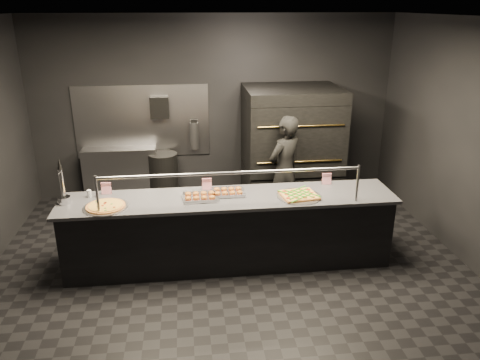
# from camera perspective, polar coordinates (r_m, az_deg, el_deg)

# --- Properties ---
(room) EXTENTS (6.04, 6.00, 3.00)m
(room) POSITION_cam_1_polar(r_m,az_deg,el_deg) (5.57, -1.70, 3.59)
(room) COLOR black
(room) RESTS_ON ground
(service_counter) EXTENTS (4.10, 0.78, 1.37)m
(service_counter) POSITION_cam_1_polar(r_m,az_deg,el_deg) (5.91, -1.32, -6.14)
(service_counter) COLOR black
(service_counter) RESTS_ON ground
(pizza_oven) EXTENTS (1.50, 1.23, 1.91)m
(pizza_oven) POSITION_cam_1_polar(r_m,az_deg,el_deg) (7.66, 6.23, 4.17)
(pizza_oven) COLOR black
(pizza_oven) RESTS_ON ground
(prep_shelf) EXTENTS (1.20, 0.35, 0.90)m
(prep_shelf) POSITION_cam_1_polar(r_m,az_deg,el_deg) (8.11, -14.28, 0.73)
(prep_shelf) COLOR #99999E
(prep_shelf) RESTS_ON ground
(towel_dispenser) EXTENTS (0.30, 0.20, 0.35)m
(towel_dispenser) POSITION_cam_1_polar(r_m,az_deg,el_deg) (7.81, -9.79, 8.73)
(towel_dispenser) COLOR black
(towel_dispenser) RESTS_ON room
(fire_extinguisher) EXTENTS (0.14, 0.14, 0.51)m
(fire_extinguisher) POSITION_cam_1_polar(r_m,az_deg,el_deg) (7.93, -5.59, 5.46)
(fire_extinguisher) COLOR #B2B2B7
(fire_extinguisher) RESTS_ON room
(beer_tap) EXTENTS (0.15, 0.21, 0.57)m
(beer_tap) POSITION_cam_1_polar(r_m,az_deg,el_deg) (5.85, -20.77, -1.22)
(beer_tap) COLOR silver
(beer_tap) RESTS_ON service_counter
(round_pizza) EXTENTS (0.52, 0.52, 0.03)m
(round_pizza) POSITION_cam_1_polar(r_m,az_deg,el_deg) (5.64, -16.06, -3.11)
(round_pizza) COLOR silver
(round_pizza) RESTS_ON service_counter
(slider_tray_a) EXTENTS (0.46, 0.37, 0.07)m
(slider_tray_a) POSITION_cam_1_polar(r_m,az_deg,el_deg) (5.68, -4.90, -2.04)
(slider_tray_a) COLOR silver
(slider_tray_a) RESTS_ON service_counter
(slider_tray_b) EXTENTS (0.41, 0.30, 0.06)m
(slider_tray_b) POSITION_cam_1_polar(r_m,az_deg,el_deg) (5.80, -1.45, -1.47)
(slider_tray_b) COLOR silver
(slider_tray_b) RESTS_ON service_counter
(square_pizza) EXTENTS (0.54, 0.54, 0.05)m
(square_pizza) POSITION_cam_1_polar(r_m,az_deg,el_deg) (5.76, 7.19, -1.87)
(square_pizza) COLOR silver
(square_pizza) RESTS_ON service_counter
(condiment_jar) EXTENTS (0.14, 0.05, 0.09)m
(condiment_jar) POSITION_cam_1_polar(r_m,az_deg,el_deg) (5.98, -17.63, -1.60)
(condiment_jar) COLOR silver
(condiment_jar) RESTS_ON service_counter
(tent_cards) EXTENTS (2.93, 0.04, 0.15)m
(tent_cards) POSITION_cam_1_polar(r_m,az_deg,el_deg) (5.94, -3.04, -0.42)
(tent_cards) COLOR white
(tent_cards) RESTS_ON service_counter
(trash_bin) EXTENTS (0.49, 0.49, 0.81)m
(trash_bin) POSITION_cam_1_polar(r_m,az_deg,el_deg) (7.96, -9.28, 0.40)
(trash_bin) COLOR black
(trash_bin) RESTS_ON ground
(worker) EXTENTS (0.72, 0.67, 1.65)m
(worker) POSITION_cam_1_polar(r_m,az_deg,el_deg) (6.94, 5.42, 1.17)
(worker) COLOR black
(worker) RESTS_ON ground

